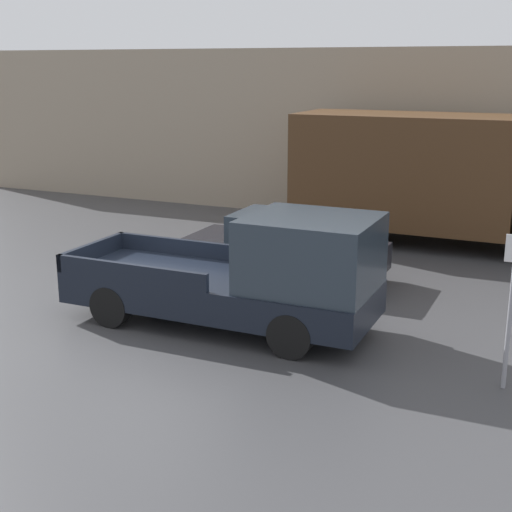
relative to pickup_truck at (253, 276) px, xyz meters
name	(u,v)px	position (x,y,z in m)	size (l,w,h in m)	color
ground_plane	(143,318)	(-2.15, -0.33, -1.01)	(60.00, 60.00, 0.00)	#3D3D3F
building_wall	(325,134)	(-2.15, 10.09, 1.56)	(28.00, 0.15, 5.14)	gray
pickup_truck	(253,276)	(0.00, 0.00, 0.00)	(5.70, 2.08, 2.18)	black
car	(286,246)	(-0.66, 3.20, -0.26)	(4.45, 1.83, 1.47)	black
delivery_truck	(428,175)	(1.53, 7.74, 0.83)	(7.51, 2.58, 3.40)	#472D19
parking_sign	(511,300)	(4.40, -0.67, 0.37)	(0.30, 0.07, 2.44)	gray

